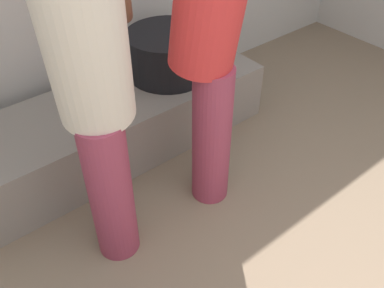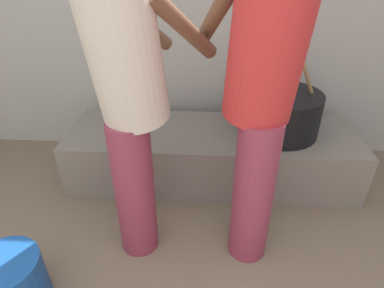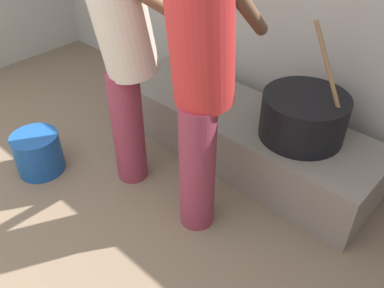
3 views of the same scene
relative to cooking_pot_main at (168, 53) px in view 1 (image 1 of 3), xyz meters
The scene contains 4 objects.
hearth_ledge 0.54m from the cooking_pot_main, behind, with size 1.93×0.60×0.37m, color slate.
cooking_pot_main is the anchor object (origin of this frame).
cook_in_cream_shirt 1.11m from the cooking_pot_main, 141.20° to the right, with size 0.61×0.73×1.58m.
cook_in_red_shirt 0.82m from the cooking_pot_main, 110.50° to the right, with size 0.50×0.74×1.65m.
Camera 1 is at (-0.90, 0.20, 1.76)m, focal length 39.79 mm.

